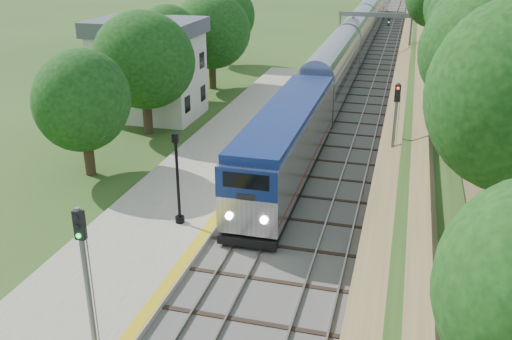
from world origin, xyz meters
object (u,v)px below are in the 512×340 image
(station_building, at_px, (149,68))
(signal_gantry, at_px, (375,25))
(signal_platform, at_px, (85,270))
(train, at_px, (356,40))
(lamppost_far, at_px, (178,184))
(signal_farside, at_px, (395,123))

(station_building, relative_size, signal_gantry, 1.02)
(signal_platform, bearing_deg, signal_gantry, 84.28)
(station_building, height_order, train, station_building)
(station_building, distance_m, train, 32.79)
(signal_gantry, height_order, train, signal_gantry)
(station_building, xyz_separation_m, lamppost_far, (10.01, -18.31, -1.55))
(signal_gantry, bearing_deg, station_building, -123.38)
(station_building, xyz_separation_m, signal_gantry, (16.47, 24.99, 0.73))
(station_building, bearing_deg, train, 64.69)
(train, height_order, signal_platform, signal_platform)
(station_building, relative_size, lamppost_far, 1.78)
(lamppost_far, distance_m, signal_platform, 10.50)
(station_building, bearing_deg, signal_farside, -25.57)
(station_building, relative_size, signal_farside, 1.38)
(signal_platform, xyz_separation_m, signal_farside, (9.10, 18.99, -0.04))
(lamppost_far, relative_size, signal_farside, 0.78)
(train, relative_size, lamppost_far, 20.78)
(train, distance_m, signal_farside, 39.78)
(station_building, distance_m, signal_farside, 22.39)
(signal_gantry, distance_m, signal_platform, 53.92)
(station_building, relative_size, train, 0.09)
(lamppost_far, relative_size, signal_platform, 0.83)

